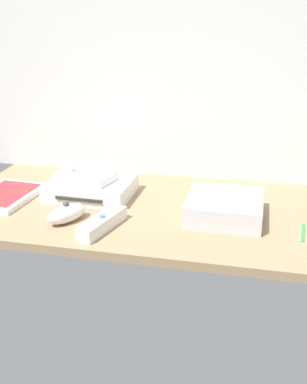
{
  "coord_description": "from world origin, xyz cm",
  "views": [
    {
      "loc": [
        21.91,
        -99.61,
        44.01
      ],
      "look_at": [
        0.0,
        0.0,
        4.0
      ],
      "focal_mm": 42.63,
      "sensor_mm": 36.0,
      "label": 1
    }
  ],
  "objects_px": {
    "game_case": "(6,196)",
    "stylus_pen": "(303,232)",
    "game_console": "(91,188)",
    "remote_classic_pad": "(85,177)",
    "mini_computer": "(225,207)",
    "remote_wand": "(102,223)",
    "remote_nunchuk": "(67,213)"
  },
  "relations": [
    {
      "from": "game_console",
      "to": "game_case",
      "type": "height_order",
      "value": "game_console"
    },
    {
      "from": "remote_wand",
      "to": "remote_classic_pad",
      "type": "xyz_separation_m",
      "value": [
        -0.1,
        0.18,
        0.04
      ]
    },
    {
      "from": "game_console",
      "to": "remote_classic_pad",
      "type": "xyz_separation_m",
      "value": [
        -0.01,
        -0.01,
        0.03
      ]
    },
    {
      "from": "game_case",
      "to": "remote_classic_pad",
      "type": "distance_m",
      "value": 0.21
    },
    {
      "from": "game_console",
      "to": "remote_classic_pad",
      "type": "distance_m",
      "value": 0.03
    },
    {
      "from": "game_console",
      "to": "game_case",
      "type": "bearing_deg",
      "value": -161.36
    },
    {
      "from": "mini_computer",
      "to": "game_case",
      "type": "bearing_deg",
      "value": -179.93
    },
    {
      "from": "game_case",
      "to": "stylus_pen",
      "type": "height_order",
      "value": "game_case"
    },
    {
      "from": "game_case",
      "to": "remote_nunchuk",
      "type": "bearing_deg",
      "value": -21.21
    },
    {
      "from": "game_console",
      "to": "mini_computer",
      "type": "height_order",
      "value": "mini_computer"
    },
    {
      "from": "game_case",
      "to": "stylus_pen",
      "type": "relative_size",
      "value": 2.21
    },
    {
      "from": "game_case",
      "to": "remote_wand",
      "type": "relative_size",
      "value": 1.31
    },
    {
      "from": "remote_nunchuk",
      "to": "remote_classic_pad",
      "type": "height_order",
      "value": "remote_classic_pad"
    },
    {
      "from": "remote_wand",
      "to": "remote_nunchuk",
      "type": "relative_size",
      "value": 1.41
    },
    {
      "from": "game_case",
      "to": "mini_computer",
      "type": "bearing_deg",
      "value": 4.22
    },
    {
      "from": "remote_classic_pad",
      "to": "stylus_pen",
      "type": "bearing_deg",
      "value": 4.12
    },
    {
      "from": "game_console",
      "to": "stylus_pen",
      "type": "distance_m",
      "value": 0.53
    },
    {
      "from": "game_case",
      "to": "remote_wand",
      "type": "xyz_separation_m",
      "value": [
        0.3,
        -0.12,
        0.01
      ]
    },
    {
      "from": "mini_computer",
      "to": "remote_classic_pad",
      "type": "bearing_deg",
      "value": 170.92
    },
    {
      "from": "mini_computer",
      "to": "remote_wand",
      "type": "distance_m",
      "value": 0.28
    },
    {
      "from": "game_console",
      "to": "stylus_pen",
      "type": "height_order",
      "value": "game_console"
    },
    {
      "from": "remote_wand",
      "to": "stylus_pen",
      "type": "distance_m",
      "value": 0.43
    },
    {
      "from": "game_case",
      "to": "stylus_pen",
      "type": "bearing_deg",
      "value": 0.75
    },
    {
      "from": "remote_wand",
      "to": "remote_nunchuk",
      "type": "distance_m",
      "value": 0.09
    },
    {
      "from": "mini_computer",
      "to": "stylus_pen",
      "type": "relative_size",
      "value": 1.92
    },
    {
      "from": "mini_computer",
      "to": "remote_nunchuk",
      "type": "height_order",
      "value": "mini_computer"
    },
    {
      "from": "remote_wand",
      "to": "stylus_pen",
      "type": "bearing_deg",
      "value": 25.21
    },
    {
      "from": "remote_nunchuk",
      "to": "stylus_pen",
      "type": "height_order",
      "value": "remote_nunchuk"
    },
    {
      "from": "remote_wand",
      "to": "remote_classic_pad",
      "type": "bearing_deg",
      "value": 135.38
    },
    {
      "from": "game_console",
      "to": "remote_classic_pad",
      "type": "height_order",
      "value": "remote_classic_pad"
    },
    {
      "from": "remote_wand",
      "to": "remote_nunchuk",
      "type": "bearing_deg",
      "value": -177.61
    },
    {
      "from": "game_case",
      "to": "remote_classic_pad",
      "type": "relative_size",
      "value": 1.25
    }
  ]
}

